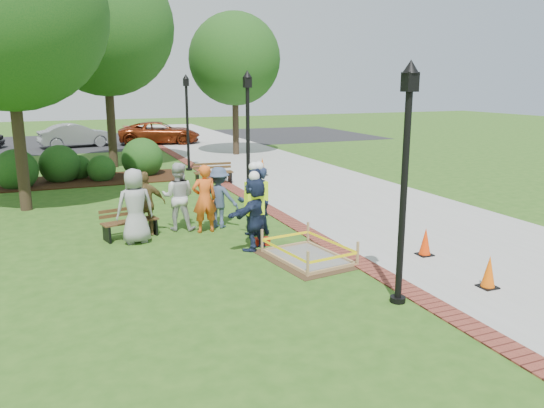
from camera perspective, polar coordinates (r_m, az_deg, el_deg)
name	(u,v)px	position (r m, az deg, el deg)	size (l,w,h in m)	color
ground	(272,260)	(11.94, -0.04, -6.08)	(100.00, 100.00, 0.00)	#285116
sidewalk	(291,175)	(22.78, 2.10, 3.11)	(6.00, 60.00, 0.02)	#9E9E99
brick_edging	(219,180)	(21.67, -5.76, 2.56)	(0.50, 60.00, 0.03)	maroon
mulch_bed	(92,180)	(22.82, -18.75, 2.47)	(7.00, 3.00, 0.05)	#381E0F
parking_lot	(123,141)	(37.89, -15.77, 6.56)	(36.00, 12.00, 0.01)	black
wet_concrete_pad	(308,249)	(12.00, 3.88, -4.83)	(2.01, 2.52, 0.55)	#47331E
bench_near	(130,228)	(14.06, -14.99, -2.55)	(1.49, 0.79, 0.77)	brown
bench_far	(214,177)	(20.94, -6.29, 2.86)	(1.54, 0.63, 0.81)	#4D361A
cone_front	(489,273)	(11.09, 22.29, -6.85)	(0.34, 0.34, 0.66)	black
cone_back	(425,242)	(12.64, 16.16, -4.00)	(0.34, 0.34, 0.66)	black
cone_far	(262,167)	(22.69, -1.05, 4.01)	(0.39, 0.39, 0.77)	black
toolbox	(262,242)	(13.00, -1.08, -4.06)	(0.37, 0.20, 0.18)	#9A160B
lamp_near	(405,167)	(9.38, 14.13, 3.89)	(0.28, 0.28, 4.26)	black
lamp_mid	(248,130)	(16.47, -2.62, 8.00)	(0.28, 0.28, 4.26)	black
lamp_far	(187,115)	(24.13, -9.12, 9.42)	(0.28, 0.28, 4.26)	black
tree_left	(5,10)	(17.99, -26.74, 18.14)	(5.83, 5.83, 8.86)	#3D2D1E
tree_back	(105,27)	(26.01, -17.55, 17.71)	(6.13, 6.13, 9.39)	#3D2D1E
tree_right	(235,59)	(29.29, -4.03, 15.27)	(4.89, 4.89, 7.56)	#3D2D1E
shrub_a	(18,188)	(22.22, -25.66, 1.56)	(1.59, 1.59, 1.59)	#144616
shrub_b	(61,181)	(23.03, -21.73, 2.28)	(1.59, 1.59, 1.59)	#144616
shrub_c	(102,181)	(22.59, -17.79, 2.39)	(1.13, 1.13, 1.13)	#144616
shrub_d	(143,175)	(23.47, -13.69, 3.02)	(1.74, 1.74, 1.74)	#144616
shrub_e	(79,178)	(23.47, -20.07, 2.60)	(1.07, 1.07, 1.07)	#144616
casual_person_a	(135,206)	(13.42, -14.52, -0.22)	(0.63, 0.44, 1.86)	gray
casual_person_b	(204,199)	(14.04, -7.28, 0.55)	(0.58, 0.37, 1.81)	#EB5A1B
casual_person_c	(178,197)	(14.37, -10.06, 0.78)	(0.69, 0.57, 1.83)	silver
casual_person_d	(146,204)	(14.04, -13.38, 0.01)	(0.56, 0.38, 1.68)	brown
casual_person_e	(219,198)	(14.49, -5.72, 0.69)	(0.63, 0.60, 1.67)	#3A4965
hivis_worker_a	(254,211)	(12.50, -1.90, -0.74)	(0.66, 0.62, 1.89)	#192441
hivis_worker_b	(259,198)	(13.78, -1.41, 0.61)	(0.63, 0.67, 1.92)	#1C1E4A
hivis_worker_c	(254,199)	(13.74, -1.98, 0.56)	(0.57, 0.37, 1.91)	#1C2B49
parked_car_b	(77,147)	(35.10, -20.22, 5.77)	(4.78, 2.08, 1.56)	gray
parked_car_c	(160,144)	(35.47, -11.95, 6.35)	(4.78, 2.08, 1.56)	maroon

